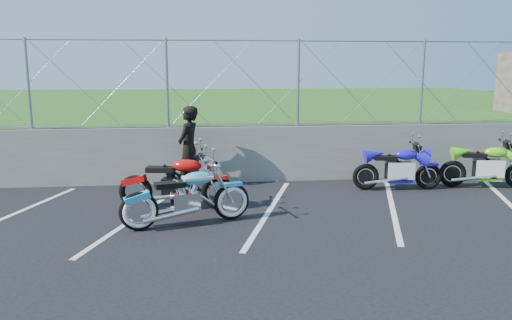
{
  "coord_description": "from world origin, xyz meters",
  "views": [
    {
      "loc": [
        -1.25,
        -8.0,
        2.67
      ],
      "look_at": [
        -0.23,
        1.3,
        0.92
      ],
      "focal_mm": 35.0,
      "sensor_mm": 36.0,
      "label": 1
    }
  ],
  "objects": [
    {
      "name": "chain_link_fence",
      "position": [
        0.0,
        3.5,
        2.3
      ],
      "size": [
        28.0,
        0.03,
        2.0
      ],
      "color": "gray",
      "rests_on": "retaining_wall"
    },
    {
      "name": "ground",
      "position": [
        0.0,
        0.0,
        0.0
      ],
      "size": [
        90.0,
        90.0,
        0.0
      ],
      "primitive_type": "plane",
      "color": "black",
      "rests_on": "ground"
    },
    {
      "name": "cruiser_turquoise",
      "position": [
        -1.5,
        0.31,
        0.45
      ],
      "size": [
        2.22,
        0.83,
        1.13
      ],
      "rotation": [
        0.0,
        0.0,
        0.28
      ],
      "color": "black",
      "rests_on": "ground"
    },
    {
      "name": "sportbike_blue",
      "position": [
        3.03,
        2.3,
        0.44
      ],
      "size": [
        1.98,
        0.7,
        1.02
      ],
      "rotation": [
        0.0,
        0.0,
        -0.09
      ],
      "color": "black",
      "rests_on": "ground"
    },
    {
      "name": "person_standing",
      "position": [
        -1.54,
        2.91,
        0.92
      ],
      "size": [
        0.67,
        0.79,
        1.84
      ],
      "primitive_type": "imported",
      "rotation": [
        0.0,
        0.0,
        -1.97
      ],
      "color": "black",
      "rests_on": "ground"
    },
    {
      "name": "naked_orange",
      "position": [
        -1.72,
        1.29,
        0.47
      ],
      "size": [
        2.22,
        0.75,
        1.11
      ],
      "rotation": [
        0.0,
        0.0,
        -0.16
      ],
      "color": "black",
      "rests_on": "ground"
    },
    {
      "name": "sportbike_green",
      "position": [
        5.07,
        2.26,
        0.45
      ],
      "size": [
        2.01,
        0.71,
        1.05
      ],
      "rotation": [
        0.0,
        0.0,
        -0.21
      ],
      "color": "black",
      "rests_on": "ground"
    },
    {
      "name": "parking_lines",
      "position": [
        1.2,
        1.0,
        0.0
      ],
      "size": [
        18.29,
        4.31,
        0.01
      ],
      "color": "silver",
      "rests_on": "ground"
    },
    {
      "name": "retaining_wall",
      "position": [
        0.0,
        3.5,
        0.65
      ],
      "size": [
        30.0,
        0.22,
        1.3
      ],
      "primitive_type": "cube",
      "color": "slate",
      "rests_on": "ground"
    },
    {
      "name": "grass_field",
      "position": [
        0.0,
        13.5,
        0.65
      ],
      "size": [
        30.0,
        20.0,
        1.3
      ],
      "primitive_type": "cube",
      "color": "#244F15",
      "rests_on": "ground"
    }
  ]
}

